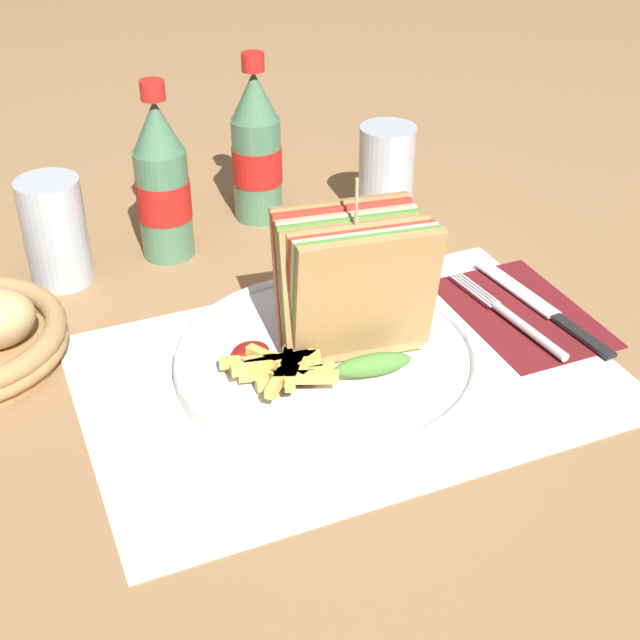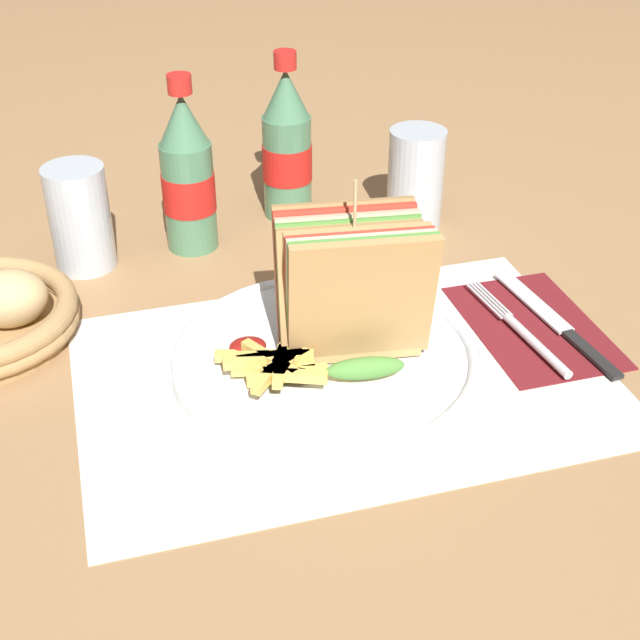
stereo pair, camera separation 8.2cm
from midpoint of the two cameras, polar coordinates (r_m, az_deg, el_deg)
name	(u,v)px [view 2 (the right image)]	position (r m, az deg, el deg)	size (l,w,h in m)	color
ground_plane	(335,361)	(0.84, 3.79, -2.71)	(4.00, 4.00, 0.00)	#9E754C
placemat	(345,376)	(0.82, 4.51, -3.69)	(0.48, 0.33, 0.00)	silver
plate_main	(326,358)	(0.82, 3.24, -2.57)	(0.28, 0.28, 0.02)	white
club_sandwich	(353,290)	(0.79, 5.12, 1.82)	(0.14, 0.12, 0.17)	tan
fries_pile	(276,364)	(0.78, 0.17, -2.93)	(0.09, 0.08, 0.02)	#E0B756
ketchup_blob	(248,347)	(0.81, -1.77, -1.81)	(0.03, 0.03, 0.01)	maroon
napkin	(535,328)	(0.91, 16.14, -0.58)	(0.12, 0.18, 0.00)	maroon
fork	(526,335)	(0.89, 15.66, -1.01)	(0.03, 0.17, 0.01)	silver
knife	(557,323)	(0.92, 17.41, -0.25)	(0.03, 0.20, 0.00)	black
coke_bottle_near	(188,177)	(0.99, -6.13, 9.05)	(0.06, 0.06, 0.20)	#4C7F5B
coke_bottle_far	(287,148)	(1.06, 0.11, 10.91)	(0.06, 0.06, 0.20)	#4C7F5B
glass_near	(416,178)	(1.06, 8.38, 8.94)	(0.07, 0.07, 0.12)	silver
glass_far	(81,225)	(0.99, -12.78, 5.91)	(0.07, 0.07, 0.12)	silver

